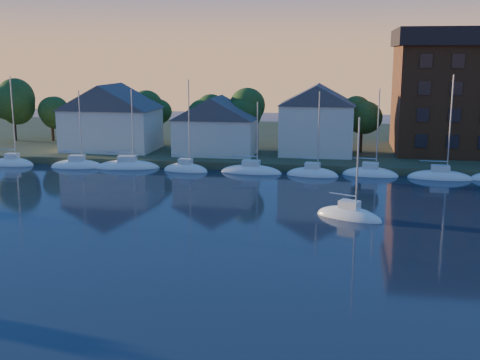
% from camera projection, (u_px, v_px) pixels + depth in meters
% --- Properties ---
extents(ground, '(260.00, 260.00, 0.00)m').
position_uv_depth(ground, '(94.00, 360.00, 29.75)').
color(ground, black).
rests_on(ground, ground).
extents(shoreline_land, '(160.00, 50.00, 2.00)m').
position_uv_depth(shoreline_land, '(273.00, 144.00, 102.07)').
color(shoreline_land, '#354126').
rests_on(shoreline_land, ground).
extents(wooden_dock, '(120.00, 3.00, 1.00)m').
position_uv_depth(wooden_dock, '(253.00, 168.00, 79.89)').
color(wooden_dock, brown).
rests_on(wooden_dock, ground).
extents(clubhouse_west, '(13.65, 9.45, 9.64)m').
position_uv_depth(clubhouse_west, '(111.00, 116.00, 88.17)').
color(clubhouse_west, silver).
rests_on(clubhouse_west, shoreline_land).
extents(clubhouse_centre, '(11.55, 8.40, 8.08)m').
position_uv_depth(clubhouse_centre, '(216.00, 125.00, 84.67)').
color(clubhouse_centre, silver).
rests_on(clubhouse_centre, shoreline_land).
extents(clubhouse_east, '(10.50, 8.40, 9.80)m').
position_uv_depth(clubhouse_east, '(317.00, 119.00, 84.07)').
color(clubhouse_east, silver).
rests_on(clubhouse_east, shoreline_land).
extents(tree_line, '(93.40, 5.40, 8.90)m').
position_uv_depth(tree_line, '(278.00, 107.00, 88.70)').
color(tree_line, '#3C2C1B').
rests_on(tree_line, shoreline_land).
extents(moored_fleet, '(95.50, 2.40, 12.05)m').
position_uv_depth(moored_fleet, '(280.00, 173.00, 76.30)').
color(moored_fleet, white).
rests_on(moored_fleet, ground).
extents(drifting_sailboat_right, '(6.75, 4.64, 10.46)m').
position_uv_depth(drifting_sailboat_right, '(349.00, 217.00, 55.50)').
color(drifting_sailboat_right, white).
rests_on(drifting_sailboat_right, ground).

